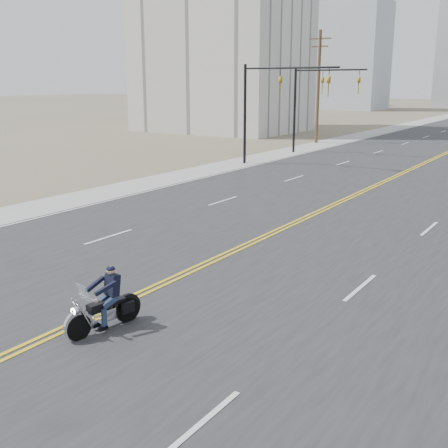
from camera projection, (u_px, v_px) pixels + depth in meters
sidewalk_left at (394, 128)px, 72.03m from camera, size 3.00×200.00×0.01m
traffic_mast_left at (270, 95)px, 38.65m from camera, size 7.10×0.26×7.00m
traffic_mast_far at (314, 94)px, 45.33m from camera, size 6.10×0.26×7.00m
utility_pole_left at (318, 85)px, 53.36m from camera, size 2.20×0.30×10.50m
apartment_block at (223, 0)px, 64.91m from camera, size 18.00×14.00×30.00m
haze_bldg_a at (351, 56)px, 118.29m from camera, size 14.00×12.00×22.00m
haze_bldg_f at (314, 73)px, 139.15m from camera, size 12.00×12.00×16.00m
motorcyclist at (103, 300)px, 13.30m from camera, size 1.18×2.11×1.56m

